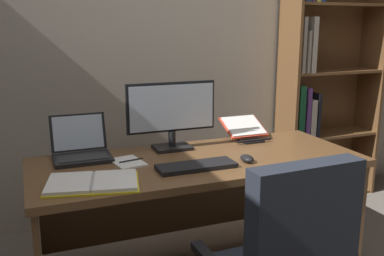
{
  "coord_description": "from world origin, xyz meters",
  "views": [
    {
      "loc": [
        -1.04,
        -1.37,
        1.47
      ],
      "look_at": [
        -0.21,
        0.76,
        0.93
      ],
      "focal_mm": 40.88,
      "sensor_mm": 36.0,
      "label": 1
    }
  ],
  "objects": [
    {
      "name": "pen",
      "position": [
        -0.52,
        0.88,
        0.75
      ],
      "size": [
        0.14,
        0.04,
        0.01
      ],
      "primitive_type": "cylinder",
      "rotation": [
        0.0,
        1.57,
        0.2
      ],
      "color": "black",
      "rests_on": "notepad"
    },
    {
      "name": "wall_back",
      "position": [
        0.0,
        1.86,
        1.36
      ],
      "size": [
        5.14,
        0.12,
        2.73
      ],
      "primitive_type": "cube",
      "color": "#A89E8E",
      "rests_on": "ground"
    },
    {
      "name": "open_binder",
      "position": [
        -0.78,
        0.61,
        0.75
      ],
      "size": [
        0.48,
        0.37,
        0.02
      ],
      "rotation": [
        0.0,
        0.0,
        -0.21
      ],
      "color": "yellow",
      "rests_on": "desk"
    },
    {
      "name": "bookshelf",
      "position": [
        1.27,
        1.64,
        0.98
      ],
      "size": [
        0.88,
        0.31,
        2.18
      ],
      "color": "brown",
      "rests_on": "ground"
    },
    {
      "name": "monitor",
      "position": [
        -0.23,
        1.06,
        0.95
      ],
      "size": [
        0.55,
        0.16,
        0.41
      ],
      "color": "black",
      "rests_on": "desk"
    },
    {
      "name": "computer_mouse",
      "position": [
        0.07,
        0.66,
        0.76
      ],
      "size": [
        0.06,
        0.1,
        0.04
      ],
      "primitive_type": "ellipsoid",
      "color": "black",
      "rests_on": "desk"
    },
    {
      "name": "reading_stand_with_book",
      "position": [
        0.3,
        1.12,
        0.8
      ],
      "size": [
        0.27,
        0.28,
        0.13
      ],
      "color": "black",
      "rests_on": "desk"
    },
    {
      "name": "notepad",
      "position": [
        -0.54,
        0.88,
        0.74
      ],
      "size": [
        0.18,
        0.23,
        0.01
      ],
      "primitive_type": "cube",
      "rotation": [
        0.0,
        0.0,
        0.17
      ],
      "color": "white",
      "rests_on": "desk"
    },
    {
      "name": "laptop",
      "position": [
        -0.77,
        1.07,
        0.79
      ],
      "size": [
        0.31,
        0.3,
        0.23
      ],
      "color": "black",
      "rests_on": "desk"
    },
    {
      "name": "keyboard",
      "position": [
        -0.23,
        0.66,
        0.75
      ],
      "size": [
        0.42,
        0.15,
        0.02
      ],
      "primitive_type": "cube",
      "color": "black",
      "rests_on": "desk"
    },
    {
      "name": "desk",
      "position": [
        -0.15,
        0.89,
        0.54
      ],
      "size": [
        1.85,
        0.75,
        0.74
      ],
      "color": "brown",
      "rests_on": "ground"
    }
  ]
}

